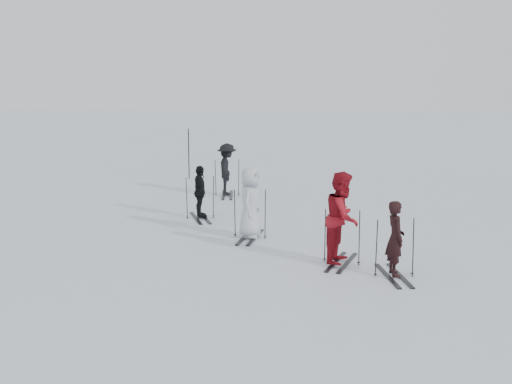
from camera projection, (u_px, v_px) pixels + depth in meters
ground at (253, 237)px, 16.45m from camera, size 120.00×120.00×0.00m
skier_near_dark at (395, 240)px, 13.10m from camera, size 0.46×0.62×1.56m
skier_red at (342, 219)px, 14.00m from camera, size 1.01×1.16×2.01m
skier_grey at (250, 203)px, 16.25m from camera, size 0.69×0.95×1.79m
skier_uphill_left at (200, 193)px, 18.50m from camera, size 0.64×0.96×1.52m
skier_uphill_far at (227, 170)px, 22.05m from camera, size 0.78×1.21×1.78m
skis_near_dark at (395, 247)px, 13.13m from camera, size 1.85×1.18×1.26m
skis_red at (342, 235)px, 14.07m from camera, size 1.90×1.36×1.25m
skis_grey at (250, 213)px, 16.30m from camera, size 1.89×1.19×1.30m
skis_uphill_left at (200, 197)px, 18.52m from camera, size 1.95×1.44×1.27m
skis_uphill_far at (227, 177)px, 22.09m from camera, size 1.88×1.13×1.31m
piste_marker at (189, 154)px, 25.70m from camera, size 0.06×0.06×2.01m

